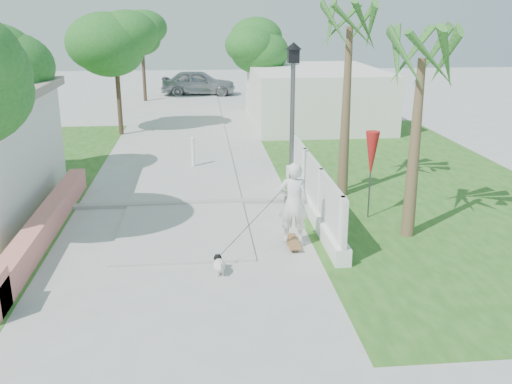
{
  "coord_description": "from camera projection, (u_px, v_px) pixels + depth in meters",
  "views": [
    {
      "loc": [
        0.48,
        -9.25,
        5.17
      ],
      "look_at": [
        1.75,
        3.55,
        1.1
      ],
      "focal_mm": 40.0,
      "sensor_mm": 36.0,
      "label": 1
    }
  ],
  "objects": [
    {
      "name": "parked_car",
      "position": [
        198.0,
        83.0,
        36.84
      ],
      "size": [
        4.84,
        2.23,
        1.61
      ],
      "primitive_type": "imported",
      "rotation": [
        0.0,
        0.0,
        1.5
      ],
      "color": "#A8A9B0",
      "rests_on": "ground"
    },
    {
      "name": "palm_near",
      "position": [
        421.0,
        69.0,
        12.64
      ],
      "size": [
        1.8,
        1.8,
        4.7
      ],
      "color": "brown",
      "rests_on": "ground"
    },
    {
      "name": "tree_path_right",
      "position": [
        253.0,
        47.0,
        28.49
      ],
      "size": [
        3.0,
        3.0,
        4.79
      ],
      "color": "#4C3826",
      "rests_on": "ground"
    },
    {
      "name": "patio_umbrella",
      "position": [
        372.0,
        155.0,
        14.5
      ],
      "size": [
        0.36,
        0.36,
        2.3
      ],
      "color": "#59595E",
      "rests_on": "ground"
    },
    {
      "name": "skateboarder",
      "position": [
        262.0,
        218.0,
        12.47
      ],
      "size": [
        2.11,
        1.65,
        1.99
      ],
      "rotation": [
        0.0,
        0.0,
        3.0
      ],
      "color": "olive",
      "rests_on": "ground"
    },
    {
      "name": "grass_right",
      "position": [
        403.0,
        178.0,
        18.53
      ],
      "size": [
        8.0,
        20.0,
        0.01
      ],
      "primitive_type": "cube",
      "color": "#29581B",
      "rests_on": "ground"
    },
    {
      "name": "tree_path_far",
      "position": [
        142.0,
        36.0,
        33.52
      ],
      "size": [
        3.2,
        3.2,
        5.17
      ],
      "color": "#4C3826",
      "rests_on": "ground"
    },
    {
      "name": "bollard",
      "position": [
        193.0,
        151.0,
        19.62
      ],
      "size": [
        0.14,
        0.14,
        1.09
      ],
      "color": "white",
      "rests_on": "ground"
    },
    {
      "name": "pink_wall",
      "position": [
        40.0,
        231.0,
        13.25
      ],
      "size": [
        0.45,
        8.2,
        0.8
      ],
      "color": "tan",
      "rests_on": "ground"
    },
    {
      "name": "tree_path_left",
      "position": [
        116.0,
        45.0,
        24.01
      ],
      "size": [
        3.4,
        3.4,
        5.23
      ],
      "color": "#4C3826",
      "rests_on": "ground"
    },
    {
      "name": "street_lamp",
      "position": [
        292.0,
        121.0,
        15.05
      ],
      "size": [
        0.44,
        0.44,
        4.44
      ],
      "color": "#59595E",
      "rests_on": "ground"
    },
    {
      "name": "path_strip",
      "position": [
        191.0,
        117.0,
        29.25
      ],
      "size": [
        3.2,
        36.0,
        0.06
      ],
      "primitive_type": "cube",
      "color": "#B7B7B2",
      "rests_on": "ground"
    },
    {
      "name": "palm_far",
      "position": [
        349.0,
        38.0,
        15.53
      ],
      "size": [
        1.8,
        1.8,
        5.3
      ],
      "color": "brown",
      "rests_on": "ground"
    },
    {
      "name": "curb",
      "position": [
        185.0,
        203.0,
        15.97
      ],
      "size": [
        6.5,
        0.25,
        0.1
      ],
      "primitive_type": "cube",
      "color": "#999993",
      "rests_on": "ground"
    },
    {
      "name": "ground",
      "position": [
        179.0,
        312.0,
        10.29
      ],
      "size": [
        90.0,
        90.0,
        0.0
      ],
      "primitive_type": "plane",
      "color": "#B7B7B2",
      "rests_on": "ground"
    },
    {
      "name": "dog",
      "position": [
        219.0,
        264.0,
        11.72
      ],
      "size": [
        0.3,
        0.56,
        0.39
      ],
      "rotation": [
        0.0,
        0.0,
        0.12
      ],
      "color": "silver",
      "rests_on": "ground"
    },
    {
      "name": "building_right",
      "position": [
        314.0,
        96.0,
        27.54
      ],
      "size": [
        6.0,
        8.0,
        2.6
      ],
      "primitive_type": "cube",
      "color": "silver",
      "rests_on": "ground"
    },
    {
      "name": "lattice_fence",
      "position": [
        312.0,
        194.0,
        15.19
      ],
      "size": [
        0.35,
        7.0,
        1.5
      ],
      "color": "white",
      "rests_on": "ground"
    }
  ]
}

